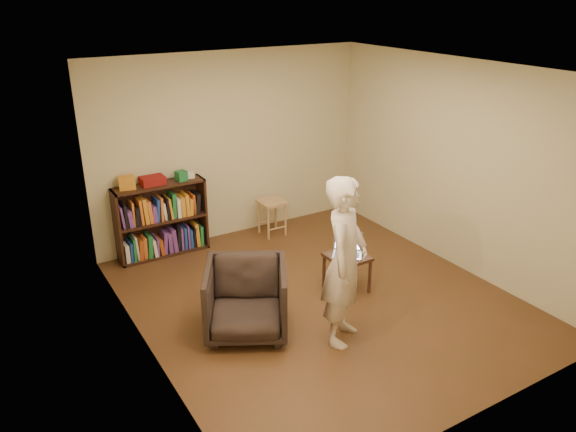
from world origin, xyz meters
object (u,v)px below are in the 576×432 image
side_table (347,261)px  person (345,262)px  stool (272,207)px  armchair (246,300)px  bookshelf (162,223)px  laptop (347,249)px

side_table → person: (-0.63, -0.77, 0.50)m
stool → armchair: bearing=-125.6°
stool → armchair: 2.51m
side_table → bookshelf: bearing=126.4°
armchair → laptop: armchair is taller
stool → person: size_ratio=0.30×
side_table → person: person is taller
stool → laptop: laptop is taller
side_table → laptop: size_ratio=1.07×
laptop → bookshelf: bearing=167.9°
bookshelf → person: size_ratio=0.69×
side_table → armchair: bearing=-173.1°
laptop → side_table: bearing=-82.6°
stool → armchair: size_ratio=0.62×
stool → person: person is taller
bookshelf → stool: bearing=-7.2°
laptop → person: 1.09m
armchair → stool: bearing=83.2°
side_table → laptop: 0.14m
stool → armchair: armchair is taller
bookshelf → stool: bookshelf is taller
armchair → bookshelf: bearing=121.8°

